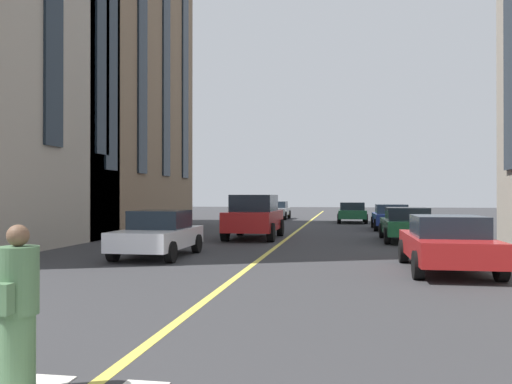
# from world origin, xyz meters

# --- Properties ---
(lane_centre_line) EXTENTS (80.00, 0.16, 0.01)m
(lane_centre_line) POSITION_xyz_m (20.00, 0.00, 0.00)
(lane_centre_line) COLOR #D8C64C
(lane_centre_line) RESTS_ON ground_plane
(car_green_parked_b) EXTENTS (4.40, 1.95, 1.37)m
(car_green_parked_b) POSITION_xyz_m (34.92, -2.95, 0.70)
(car_green_parked_b) COLOR #1E6038
(car_green_parked_b) RESTS_ON ground_plane
(car_green_parked_a) EXTENTS (4.40, 1.95, 1.37)m
(car_green_parked_a) POSITION_xyz_m (20.82, -4.90, 0.70)
(car_green_parked_a) COLOR #1E6038
(car_green_parked_a) RESTS_ON ground_plane
(car_white_oncoming) EXTENTS (3.90, 1.89, 1.40)m
(car_white_oncoming) POSITION_xyz_m (14.10, 3.12, 0.70)
(car_white_oncoming) COLOR silver
(car_white_oncoming) RESTS_ON ground_plane
(car_red_near) EXTENTS (4.40, 1.95, 1.37)m
(car_red_near) POSITION_xyz_m (12.41, -4.90, 0.70)
(car_red_near) COLOR #B21E1E
(car_red_near) RESTS_ON ground_plane
(car_red_trailing) EXTENTS (4.70, 2.14, 1.88)m
(car_red_trailing) POSITION_xyz_m (21.15, 1.39, 0.97)
(car_red_trailing) COLOR #B21E1E
(car_red_trailing) RESTS_ON ground_plane
(car_silver_mid) EXTENTS (4.40, 1.95, 1.37)m
(car_silver_mid) POSITION_xyz_m (39.25, 2.80, 0.70)
(car_silver_mid) COLOR #B7BABF
(car_silver_mid) RESTS_ON ground_plane
(car_blue_far) EXTENTS (4.40, 1.95, 1.37)m
(car_blue_far) POSITION_xyz_m (27.98, -4.90, 0.70)
(car_blue_far) COLOR navy
(car_blue_far) RESTS_ON ground_plane
(pedestrian_near) EXTENTS (0.50, 0.38, 1.59)m
(pedestrian_near) POSITION_xyz_m (3.47, 0.60, 0.80)
(pedestrian_near) COLOR #4C724C
(pedestrian_near) RESTS_ON ground_plane
(building_left_near) EXTENTS (14.11, 12.52, 20.98)m
(building_left_near) POSITION_xyz_m (25.33, 13.70, 10.49)
(building_left_near) COLOR #846B51
(building_left_near) RESTS_ON ground_plane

